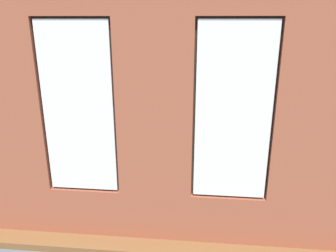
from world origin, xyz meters
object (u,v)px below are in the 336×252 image
at_px(remote_black, 169,151).
at_px(potted_plant_near_tv, 34,149).
at_px(potted_plant_beside_window_right, 28,166).
at_px(tv_flatscreen, 32,126).
at_px(coffee_table, 164,151).
at_px(potted_plant_corner_near_left, 288,105).
at_px(potted_plant_mid_room_small, 204,142).
at_px(couch_left, 304,161).
at_px(table_plant_small, 156,141).
at_px(potted_plant_by_left_couch, 269,136).
at_px(remote_silver, 186,146).
at_px(potted_plant_between_couches, 240,176).
at_px(papasan_chair, 179,120).
at_px(candle_jar, 164,146).
at_px(couch_by_window, 149,191).
at_px(media_console, 35,151).
at_px(cup_ceramic, 141,148).

bearing_deg(remote_black, potted_plant_near_tv, 48.02).
bearing_deg(potted_plant_beside_window_right, tv_flatscreen, -64.52).
xyz_separation_m(coffee_table, potted_plant_corner_near_left, (-2.87, -2.07, 0.49)).
height_order(potted_plant_corner_near_left, potted_plant_mid_room_small, potted_plant_corner_near_left).
height_order(couch_left, table_plant_small, couch_left).
relative_size(couch_left, potted_plant_beside_window_right, 1.50).
distance_m(tv_flatscreen, potted_plant_by_left_couch, 5.27).
bearing_deg(remote_silver, potted_plant_between_couches, -14.05).
height_order(remote_black, papasan_chair, papasan_chair).
bearing_deg(potted_plant_near_tv, potted_plant_between_couches, 171.28).
relative_size(candle_jar, remote_silver, 0.56).
bearing_deg(potted_plant_by_left_couch, potted_plant_between_couches, 70.87).
xyz_separation_m(couch_by_window, potted_plant_corner_near_left, (-2.93, -3.63, 0.55)).
bearing_deg(potted_plant_between_couches, remote_silver, -60.93).
bearing_deg(potted_plant_corner_near_left, media_console, 19.58).
relative_size(cup_ceramic, table_plant_small, 0.44).
xyz_separation_m(potted_plant_beside_window_right, potted_plant_between_couches, (-3.32, -0.16, -0.09)).
distance_m(cup_ceramic, potted_plant_mid_room_small, 1.51).
xyz_separation_m(table_plant_small, potted_plant_by_left_couch, (-2.50, -1.16, -0.22)).
bearing_deg(tv_flatscreen, potted_plant_near_tv, 118.47).
bearing_deg(couch_by_window, potted_plant_between_couches, -177.74).
relative_size(media_console, papasan_chair, 1.03).
xyz_separation_m(papasan_chair, potted_plant_beside_window_right, (2.15, 3.63, 0.29)).
relative_size(coffee_table, table_plant_small, 6.67).
height_order(remote_black, potted_plant_mid_room_small, potted_plant_mid_room_small).
height_order(candle_jar, remote_black, candle_jar).
bearing_deg(table_plant_small, potted_plant_between_couches, 133.59).
relative_size(couch_left, potted_plant_corner_near_left, 1.35).
distance_m(couch_left, tv_flatscreen, 5.53).
bearing_deg(papasan_chair, potted_plant_mid_room_small, 116.47).
bearing_deg(candle_jar, remote_black, 132.54).
bearing_deg(remote_black, papasan_chair, -63.01).
distance_m(remote_silver, potted_plant_beside_window_right, 3.02).
bearing_deg(potted_plant_beside_window_right, potted_plant_corner_near_left, -142.36).
xyz_separation_m(remote_black, tv_flatscreen, (2.91, -0.18, 0.36)).
relative_size(remote_silver, potted_plant_between_couches, 0.12).
bearing_deg(candle_jar, potted_plant_corner_near_left, -144.25).
distance_m(candle_jar, remote_black, 0.17).
distance_m(remote_black, tv_flatscreen, 2.94).
distance_m(couch_by_window, tv_flatscreen, 3.21).
relative_size(coffee_table, media_console, 1.37).
height_order(remote_silver, potted_plant_mid_room_small, potted_plant_mid_room_small).
relative_size(remote_black, papasan_chair, 0.16).
height_order(candle_jar, media_console, candle_jar).
bearing_deg(couch_left, potted_plant_corner_near_left, 171.86).
height_order(coffee_table, potted_plant_between_couches, potted_plant_between_couches).
height_order(potted_plant_beside_window_right, potted_plant_mid_room_small, potted_plant_beside_window_right).
height_order(potted_plant_beside_window_right, potted_plant_between_couches, potted_plant_between_couches).
bearing_deg(papasan_chair, couch_left, 140.53).
xyz_separation_m(coffee_table, table_plant_small, (0.19, -0.11, 0.17)).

